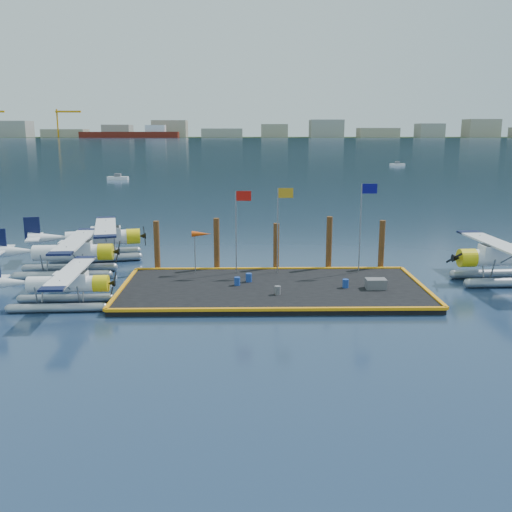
{
  "coord_description": "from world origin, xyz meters",
  "views": [
    {
      "loc": [
        -1.78,
        -36.76,
        10.59
      ],
      "look_at": [
        -1.09,
        2.0,
        2.05
      ],
      "focal_mm": 40.0,
      "sensor_mm": 36.0,
      "label": 1
    }
  ],
  "objects_px": {
    "flagpole_red": "(239,219)",
    "piling_3": "(329,245)",
    "drum_3": "(278,290)",
    "piling_2": "(276,248)",
    "seaplane_a": "(66,286)",
    "windsock": "(201,235)",
    "piling_1": "(217,246)",
    "flagpole_yellow": "(280,217)",
    "seaplane_c": "(101,240)",
    "piling_0": "(157,247)",
    "drum_5": "(249,278)",
    "piling_4": "(381,247)",
    "drum_2": "(346,283)",
    "crate": "(376,284)",
    "seaplane_d": "(503,260)",
    "seaplane_b": "(71,255)",
    "flagpole_blue": "(364,215)",
    "drum_0": "(237,281)"
  },
  "relations": [
    {
      "from": "drum_0",
      "to": "windsock",
      "type": "distance_m",
      "value": 5.03
    },
    {
      "from": "drum_2",
      "to": "crate",
      "type": "bearing_deg",
      "value": -7.66
    },
    {
      "from": "seaplane_a",
      "to": "drum_2",
      "type": "height_order",
      "value": "seaplane_a"
    },
    {
      "from": "flagpole_red",
      "to": "piling_1",
      "type": "relative_size",
      "value": 1.43
    },
    {
      "from": "windsock",
      "to": "seaplane_d",
      "type": "bearing_deg",
      "value": -4.23
    },
    {
      "from": "flagpole_red",
      "to": "piling_3",
      "type": "bearing_deg",
      "value": 13.25
    },
    {
      "from": "seaplane_a",
      "to": "piling_4",
      "type": "relative_size",
      "value": 2.13
    },
    {
      "from": "seaplane_a",
      "to": "seaplane_d",
      "type": "distance_m",
      "value": 29.71
    },
    {
      "from": "seaplane_c",
      "to": "flagpole_blue",
      "type": "bearing_deg",
      "value": 59.33
    },
    {
      "from": "piling_0",
      "to": "drum_5",
      "type": "bearing_deg",
      "value": -31.09
    },
    {
      "from": "seaplane_a",
      "to": "seaplane_c",
      "type": "bearing_deg",
      "value": -177.39
    },
    {
      "from": "seaplane_c",
      "to": "drum_3",
      "type": "xyz_separation_m",
      "value": [
        14.16,
        -12.27,
        -0.97
      ]
    },
    {
      "from": "drum_3",
      "to": "piling_1",
      "type": "height_order",
      "value": "piling_1"
    },
    {
      "from": "drum_5",
      "to": "piling_4",
      "type": "distance_m",
      "value": 11.0
    },
    {
      "from": "seaplane_b",
      "to": "piling_3",
      "type": "relative_size",
      "value": 2.37
    },
    {
      "from": "seaplane_c",
      "to": "piling_1",
      "type": "height_order",
      "value": "piling_1"
    },
    {
      "from": "seaplane_d",
      "to": "piling_2",
      "type": "bearing_deg",
      "value": 75.75
    },
    {
      "from": "seaplane_c",
      "to": "crate",
      "type": "xyz_separation_m",
      "value": [
        20.72,
        -11.0,
        -0.91
      ]
    },
    {
      "from": "drum_3",
      "to": "piling_0",
      "type": "xyz_separation_m",
      "value": [
        -8.71,
        7.31,
        1.32
      ]
    },
    {
      "from": "flagpole_yellow",
      "to": "piling_0",
      "type": "xyz_separation_m",
      "value": [
        -9.2,
        1.6,
        -2.51
      ]
    },
    {
      "from": "drum_2",
      "to": "piling_0",
      "type": "bearing_deg",
      "value": 156.53
    },
    {
      "from": "drum_2",
      "to": "windsock",
      "type": "bearing_deg",
      "value": 156.97
    },
    {
      "from": "flagpole_blue",
      "to": "drum_3",
      "type": "bearing_deg",
      "value": -138.61
    },
    {
      "from": "drum_5",
      "to": "piling_2",
      "type": "distance_m",
      "value": 4.81
    },
    {
      "from": "seaplane_c",
      "to": "piling_0",
      "type": "bearing_deg",
      "value": 34.68
    },
    {
      "from": "piling_1",
      "to": "drum_0",
      "type": "bearing_deg",
      "value": -72.28
    },
    {
      "from": "flagpole_red",
      "to": "piling_2",
      "type": "relative_size",
      "value": 1.58
    },
    {
      "from": "drum_3",
      "to": "piling_1",
      "type": "bearing_deg",
      "value": 119.94
    },
    {
      "from": "seaplane_a",
      "to": "piling_1",
      "type": "distance_m",
      "value": 12.24
    },
    {
      "from": "seaplane_d",
      "to": "flagpole_yellow",
      "type": "height_order",
      "value": "flagpole_yellow"
    },
    {
      "from": "windsock",
      "to": "piling_1",
      "type": "xyz_separation_m",
      "value": [
        1.03,
        1.6,
        -1.13
      ]
    },
    {
      "from": "drum_0",
      "to": "piling_1",
      "type": "xyz_separation_m",
      "value": [
        -1.61,
        5.05,
        1.42
      ]
    },
    {
      "from": "drum_0",
      "to": "drum_5",
      "type": "distance_m",
      "value": 1.19
    },
    {
      "from": "flagpole_yellow",
      "to": "piling_2",
      "type": "relative_size",
      "value": 1.63
    },
    {
      "from": "flagpole_yellow",
      "to": "piling_0",
      "type": "bearing_deg",
      "value": 170.14
    },
    {
      "from": "flagpole_yellow",
      "to": "piling_1",
      "type": "xyz_separation_m",
      "value": [
        -4.7,
        1.6,
        -2.41
      ]
    },
    {
      "from": "piling_4",
      "to": "piling_0",
      "type": "bearing_deg",
      "value": 180.0
    },
    {
      "from": "drum_3",
      "to": "piling_4",
      "type": "xyz_separation_m",
      "value": [
        8.29,
        7.31,
        1.32
      ]
    },
    {
      "from": "piling_1",
      "to": "flagpole_yellow",
      "type": "bearing_deg",
      "value": -18.79
    },
    {
      "from": "flagpole_red",
      "to": "piling_3",
      "type": "xyz_separation_m",
      "value": [
        6.79,
        1.6,
        -2.25
      ]
    },
    {
      "from": "seaplane_b",
      "to": "windsock",
      "type": "xyz_separation_m",
      "value": [
        9.77,
        -0.95,
        1.65
      ]
    },
    {
      "from": "seaplane_b",
      "to": "piling_2",
      "type": "bearing_deg",
      "value": 88.63
    },
    {
      "from": "piling_2",
      "to": "seaplane_a",
      "type": "bearing_deg",
      "value": -147.45
    },
    {
      "from": "windsock",
      "to": "seaplane_c",
      "type": "bearing_deg",
      "value": 143.71
    },
    {
      "from": "seaplane_b",
      "to": "drum_3",
      "type": "distance_m",
      "value": 16.45
    },
    {
      "from": "flagpole_red",
      "to": "seaplane_c",
      "type": "bearing_deg",
      "value": 150.66
    },
    {
      "from": "drum_3",
      "to": "piling_2",
      "type": "distance_m",
      "value": 7.42
    },
    {
      "from": "flagpole_yellow",
      "to": "crate",
      "type": "bearing_deg",
      "value": -36.23
    },
    {
      "from": "flagpole_blue",
      "to": "piling_0",
      "type": "relative_size",
      "value": 1.62
    },
    {
      "from": "flagpole_yellow",
      "to": "piling_2",
      "type": "distance_m",
      "value": 3.07
    }
  ]
}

